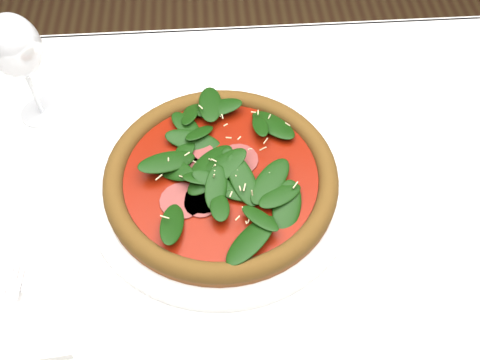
{
  "coord_description": "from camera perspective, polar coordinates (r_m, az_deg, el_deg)",
  "views": [
    {
      "loc": [
        -0.05,
        -0.42,
        1.39
      ],
      "look_at": [
        -0.02,
        0.03,
        0.77
      ],
      "focal_mm": 40.0,
      "sensor_mm": 36.0,
      "label": 1
    }
  ],
  "objects": [
    {
      "name": "dining_table",
      "position": [
        0.85,
        1.61,
        -6.4
      ],
      "size": [
        1.21,
        0.81,
        0.75
      ],
      "color": "white",
      "rests_on": "ground"
    },
    {
      "name": "plate",
      "position": [
        0.78,
        -2.01,
        -0.4
      ],
      "size": [
        0.39,
        0.39,
        0.02
      ],
      "color": "white",
      "rests_on": "dining_table"
    },
    {
      "name": "pizza",
      "position": [
        0.76,
        -2.05,
        0.59
      ],
      "size": [
        0.39,
        0.39,
        0.04
      ],
      "rotation": [
        0.0,
        0.0,
        -0.19
      ],
      "color": "brown",
      "rests_on": "plate"
    },
    {
      "name": "wine_glass",
      "position": [
        0.85,
        -22.85,
        12.79
      ],
      "size": [
        0.08,
        0.08,
        0.19
      ],
      "color": "white",
      "rests_on": "dining_table"
    },
    {
      "name": "napkin",
      "position": [
        0.73,
        -23.73,
        -14.91
      ],
      "size": [
        0.17,
        0.09,
        0.01
      ],
      "primitive_type": "cube",
      "rotation": [
        0.0,
        0.0,
        0.08
      ],
      "color": "white",
      "rests_on": "dining_table"
    },
    {
      "name": "fork",
      "position": [
        0.73,
        -23.45,
        -12.46
      ],
      "size": [
        0.03,
        0.17,
        0.0
      ],
      "rotation": [
        0.0,
        0.0,
        -0.04
      ],
      "color": "silver",
      "rests_on": "napkin"
    }
  ]
}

